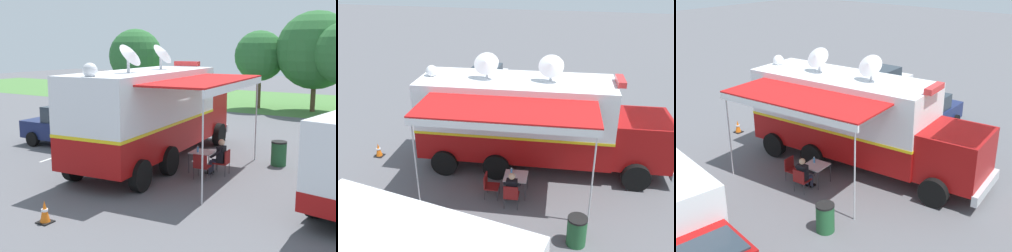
{
  "view_description": "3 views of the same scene",
  "coord_description": "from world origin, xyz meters",
  "views": [
    {
      "loc": [
        8.89,
        -12.99,
        4.4
      ],
      "look_at": [
        1.16,
        -0.3,
        1.67
      ],
      "focal_mm": 47.21,
      "sensor_mm": 36.0,
      "label": 1
    },
    {
      "loc": [
        12.67,
        2.71,
        7.47
      ],
      "look_at": [
        0.14,
        -0.34,
        1.66
      ],
      "focal_mm": 39.33,
      "sensor_mm": 36.0,
      "label": 2
    },
    {
      "loc": [
        12.5,
        10.19,
        7.81
      ],
      "look_at": [
        0.09,
        0.15,
        1.53
      ],
      "focal_mm": 47.12,
      "sensor_mm": 36.0,
      "label": 3
    }
  ],
  "objects": [
    {
      "name": "seated_responder",
      "position": [
        2.73,
        0.49,
        0.65
      ],
      "size": [
        0.69,
        0.58,
        1.25
      ],
      "color": "black",
      "rests_on": "ground"
    },
    {
      "name": "lot_stripe",
      "position": [
        -3.98,
        0.79,
        0.0
      ],
      "size": [
        0.53,
        4.79,
        0.01
      ],
      "primitive_type": "cube",
      "rotation": [
        0.0,
        0.0,
        0.09
      ],
      "color": "silver",
      "rests_on": "ground"
    },
    {
      "name": "command_truck",
      "position": [
        -0.03,
        0.75,
        1.95
      ],
      "size": [
        5.5,
        9.66,
        4.53
      ],
      "color": "#9E0F0F",
      "rests_on": "ground"
    },
    {
      "name": "ground_plane",
      "position": [
        0.0,
        0.0,
        0.0
      ],
      "size": [
        100.0,
        100.0,
        0.0
      ],
      "primitive_type": "plane",
      "color": "#5B5B60"
    },
    {
      "name": "folding_chair_beside_table",
      "position": [
        2.49,
        -0.37,
        0.51
      ],
      "size": [
        0.52,
        0.52,
        0.87
      ],
      "color": "maroon",
      "rests_on": "ground"
    },
    {
      "name": "car_behind_truck",
      "position": [
        -4.79,
        1.1,
        0.88
      ],
      "size": [
        4.26,
        2.12,
        1.76
      ],
      "color": "navy",
      "rests_on": "ground"
    },
    {
      "name": "folding_table",
      "position": [
        2.11,
        0.48,
        0.67
      ],
      "size": [
        0.87,
        0.87,
        0.73
      ],
      "color": "silver",
      "rests_on": "ground"
    },
    {
      "name": "trash_bin",
      "position": [
        4.14,
        2.7,
        0.46
      ],
      "size": [
        0.57,
        0.57,
        0.91
      ],
      "color": "#235B33",
      "rests_on": "ground"
    },
    {
      "name": "folding_chair_at_table",
      "position": [
        2.91,
        0.51,
        0.51
      ],
      "size": [
        0.52,
        0.52,
        0.87
      ],
      "color": "maroon",
      "rests_on": "ground"
    },
    {
      "name": "traffic_cone",
      "position": [
        0.79,
        -5.64,
        0.28
      ],
      "size": [
        0.36,
        0.36,
        0.58
      ],
      "color": "black",
      "rests_on": "ground"
    },
    {
      "name": "car_far_corner",
      "position": [
        -7.75,
        -3.46,
        0.88
      ],
      "size": [
        4.27,
        2.15,
        1.76
      ],
      "color": "silver",
      "rests_on": "ground"
    },
    {
      "name": "water_bottle",
      "position": [
        2.0,
        0.31,
        0.83
      ],
      "size": [
        0.07,
        0.07,
        0.22
      ],
      "color": "#4C99D8",
      "rests_on": "folding_table"
    }
  ]
}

